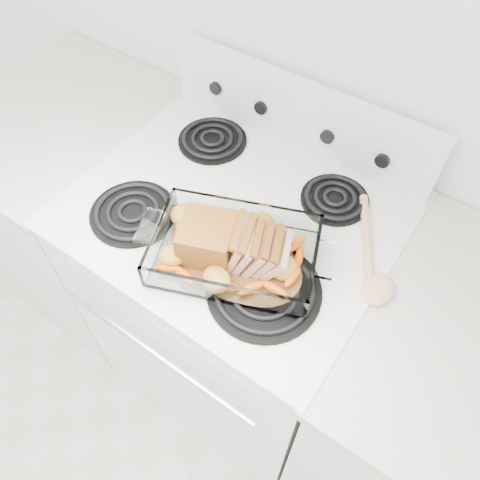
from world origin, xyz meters
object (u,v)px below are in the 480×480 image
Objects in this scene: counter_left at (92,212)px; pork_roast at (226,240)px; counter_right at (431,422)px; electric_range at (236,298)px; baking_dish at (235,254)px.

counter_left is 0.91m from pork_roast.
counter_right is 0.81m from pork_roast.
counter_right is 3.93× the size of pork_roast.
electric_range reaches higher than baking_dish.
counter_left is 1.33m from counter_right.
counter_right is at bearing 21.22° from pork_roast.
electric_range is at bearing 103.31° from baking_dish.
counter_left is 2.63× the size of baking_dish.
pork_roast is at bearing 158.34° from baking_dish.
electric_range is 0.67m from counter_left.
counter_right is at bearing -0.10° from electric_range.
pork_roast is at bearing -10.06° from counter_left.
electric_range is 0.67m from counter_right.
counter_left is at bearing 180.00° from counter_right.
electric_range is 1.20× the size of counter_left.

